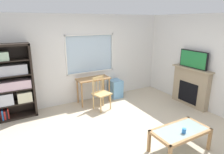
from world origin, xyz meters
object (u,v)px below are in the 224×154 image
Objects in this scene: bookshelf at (12,83)px; fireplace at (190,87)px; desk_under_window at (93,82)px; sippy_cup at (184,131)px; coffee_table at (180,133)px; plastic_drawer_unit at (115,88)px; tv at (193,59)px; wooden_chair at (101,93)px.

fireplace is (4.41, -1.63, -0.36)m from bookshelf.
sippy_cup is (0.42, -2.96, -0.14)m from desk_under_window.
coffee_table is (0.46, -2.86, -0.24)m from desk_under_window.
tv is at bearing -45.76° from plastic_drawer_unit.
sippy_cup is at bearing -80.13° from wooden_chair.
desk_under_window is 0.90× the size of coffee_table.
bookshelf is 3.33× the size of plastic_drawer_unit.
wooden_chair is 2.55m from fireplace.
tv is 9.51× the size of sippy_cup.
coffee_table is at bearing -144.44° from fireplace.
desk_under_window reaches higher than plastic_drawer_unit.
desk_under_window is at bearing 98.06° from sippy_cup.
bookshelf is 2.11m from desk_under_window.
tv is (4.39, -1.63, 0.43)m from bookshelf.
fireplace is 0.79m from tv.
coffee_table is (-1.87, -1.34, -0.18)m from fireplace.
fireplace is (2.34, -1.01, 0.09)m from wooden_chair.
tv is at bearing 37.29° from sippy_cup.
wooden_chair is at bearing -16.72° from bookshelf.
fireplace is 1.42× the size of tv.
coffee_table is at bearing -144.17° from tv.
bookshelf is 3.94m from coffee_table.
desk_under_window is 2.78m from fireplace.
plastic_drawer_unit reaches higher than coffee_table.
wooden_chair is 2.68m from tv.
desk_under_window is at bearing 89.25° from wooden_chair.
plastic_drawer_unit is at bearing 83.67° from coffee_table.
bookshelf is at bearing 178.83° from plastic_drawer_unit.
bookshelf reaches higher than tv.
fireplace reaches higher than coffee_table.
sippy_cup reaches higher than coffee_table.
tv reaches higher than wooden_chair.
wooden_chair reaches higher than coffee_table.
bookshelf is at bearing 159.73° from fireplace.
wooden_chair is 0.74× the size of fireplace.
bookshelf is at bearing 129.17° from sippy_cup.
coffee_table is (2.54, -2.97, -0.54)m from bookshelf.
coffee_table is 11.94× the size of sippy_cup.
bookshelf is 4.71m from tv.
plastic_drawer_unit is at bearing 134.58° from fireplace.
bookshelf reaches higher than sippy_cup.
coffee_table is (-0.32, -2.91, 0.10)m from plastic_drawer_unit.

